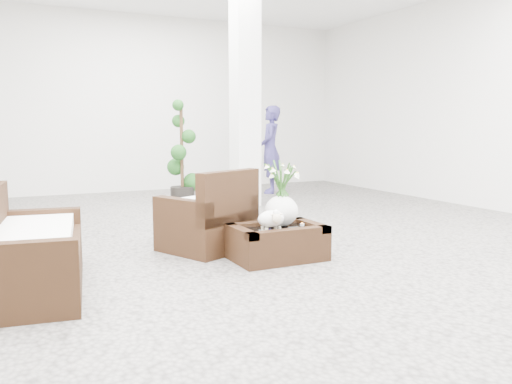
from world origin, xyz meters
name	(u,v)px	position (x,y,z in m)	size (l,w,h in m)	color
ground	(252,246)	(0.00, 0.00, 0.00)	(11.00, 11.00, 0.00)	gray
column	(245,99)	(1.20, 2.80, 1.75)	(0.40, 0.40, 3.50)	white
coffee_table	(277,244)	(-0.02, -0.62, 0.16)	(0.90, 0.60, 0.31)	#321D0E
sheep_figurine	(271,221)	(-0.14, -0.72, 0.42)	(0.28, 0.23, 0.21)	white
planter_narcissus	(281,187)	(0.08, -0.52, 0.71)	(0.44, 0.44, 0.80)	white
tealight	(302,224)	(0.28, -0.60, 0.33)	(0.04, 0.04, 0.03)	white
armchair	(206,210)	(-0.50, 0.08, 0.44)	(0.82, 0.79, 0.87)	#321D0E
loveseat	(31,241)	(-2.28, -0.67, 0.42)	(1.56, 0.75, 0.83)	#321D0E
topiary	(182,153)	(0.35, 3.54, 0.86)	(0.46, 0.46, 1.72)	#184516
shopper	(270,150)	(2.30, 4.03, 0.85)	(0.62, 0.41, 1.70)	navy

